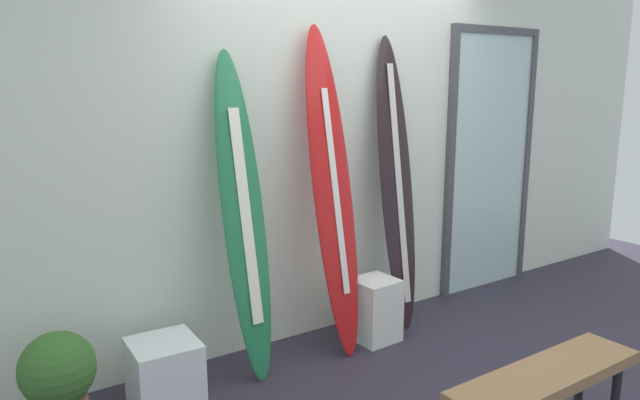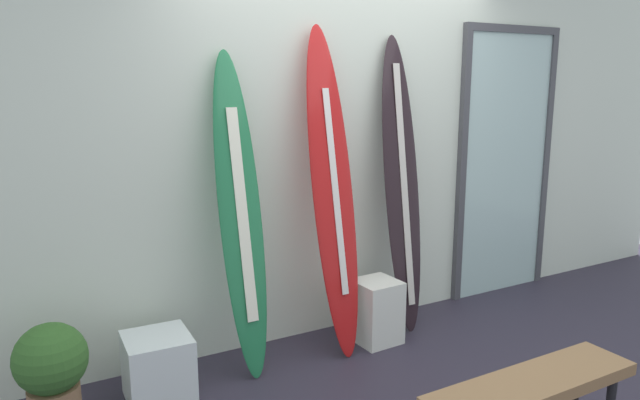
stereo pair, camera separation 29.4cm
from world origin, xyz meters
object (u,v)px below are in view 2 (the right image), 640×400
Objects in this scene: surfboard_charcoal at (402,185)px; display_block_center at (376,311)px; surfboard_emerald at (241,217)px; surfboard_crimson at (333,194)px; bench at (532,391)px; display_block_left at (158,368)px; glass_door at (505,159)px; potted_plant at (52,371)px.

display_block_center is (-0.31, -0.16, -0.83)m from surfboard_charcoal.
surfboard_emerald is 1.21m from display_block_center.
surfboard_crimson reaches higher than bench.
bench is at bearing -46.91° from display_block_left.
display_block_center is 0.39× the size of bench.
surfboard_emerald is 0.97m from display_block_left.
bench is (-1.67, -1.80, -0.76)m from glass_door.
surfboard_crimson reaches higher than potted_plant.
surfboard_crimson is 4.90× the size of display_block_center.
surfboard_crimson is at bearing 95.65° from bench.
surfboard_emerald is 0.94× the size of surfboard_charcoal.
potted_plant is (-0.54, -0.04, 0.14)m from display_block_left.
display_block_left is 1.50m from display_block_center.
display_block_center reaches higher than display_block_left.
surfboard_emerald is 2.47m from glass_door.
bench reaches higher than display_block_center.
surfboard_crimson is 5.67× the size of display_block_left.
bench is (-0.15, -1.46, 0.16)m from display_block_center.
potted_plant reaches higher than display_block_left.
display_block_center is (0.94, -0.11, -0.75)m from surfboard_emerald.
display_block_left is 0.34× the size of bench.
surfboard_emerald is at bearing 8.57° from potted_plant.
surfboard_emerald is 4.50× the size of display_block_center.
surfboard_crimson reaches higher than surfboard_emerald.
potted_plant is at bearing 143.53° from bench.
glass_door reaches higher than display_block_center.
surfboard_charcoal is 3.62× the size of potted_plant.
potted_plant is at bearing -178.27° from display_block_center.
display_block_center is (1.50, 0.02, 0.03)m from display_block_left.
potted_plant is at bearing -175.37° from surfboard_crimson.
glass_door is 3.67m from potted_plant.
surfboard_charcoal is 4.79× the size of display_block_center.
surfboard_charcoal is at bearing 7.07° from surfboard_crimson.
display_block_left is 1.98m from bench.
surfboard_crimson is 0.90m from display_block_center.
surfboard_emerald is at bearing -174.54° from glass_door.
surfboard_charcoal reaches higher than potted_plant.
glass_door reaches higher than surfboard_charcoal.
surfboard_charcoal is at bearing 74.11° from bench.
glass_door is (2.45, 0.23, 0.17)m from surfboard_emerald.
bench is at bearing -63.45° from surfboard_emerald.
potted_plant reaches higher than display_block_center.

